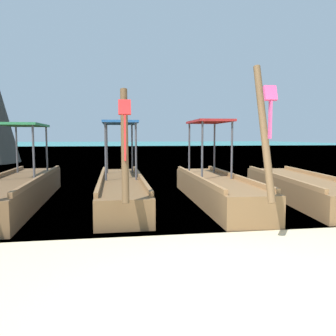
{
  "coord_description": "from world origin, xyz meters",
  "views": [
    {
      "loc": [
        -1.18,
        -3.11,
        1.63
      ],
      "look_at": [
        0.0,
        4.33,
        0.94
      ],
      "focal_mm": 36.17,
      "sensor_mm": 36.0,
      "label": 1
    }
  ],
  "objects_px": {
    "longtail_boat_blue_ribbon": "(18,189)",
    "longtail_boat_red_ribbon": "(121,188)",
    "longtail_boat_pink_ribbon": "(215,187)",
    "longtail_boat_turquoise_ribbon": "(300,188)"
  },
  "relations": [
    {
      "from": "longtail_boat_blue_ribbon",
      "to": "longtail_boat_red_ribbon",
      "type": "bearing_deg",
      "value": 0.81
    },
    {
      "from": "longtail_boat_red_ribbon",
      "to": "longtail_boat_blue_ribbon",
      "type": "bearing_deg",
      "value": -179.19
    },
    {
      "from": "longtail_boat_blue_ribbon",
      "to": "longtail_boat_red_ribbon",
      "type": "relative_size",
      "value": 1.04
    },
    {
      "from": "longtail_boat_blue_ribbon",
      "to": "longtail_boat_red_ribbon",
      "type": "distance_m",
      "value": 2.46
    },
    {
      "from": "longtail_boat_red_ribbon",
      "to": "longtail_boat_pink_ribbon",
      "type": "distance_m",
      "value": 2.37
    },
    {
      "from": "longtail_boat_pink_ribbon",
      "to": "longtail_boat_blue_ribbon",
      "type": "bearing_deg",
      "value": 174.49
    },
    {
      "from": "longtail_boat_pink_ribbon",
      "to": "longtail_boat_turquoise_ribbon",
      "type": "xyz_separation_m",
      "value": [
        2.34,
        0.07,
        -0.08
      ]
    },
    {
      "from": "longtail_boat_pink_ribbon",
      "to": "longtail_boat_red_ribbon",
      "type": "bearing_deg",
      "value": 167.94
    },
    {
      "from": "longtail_boat_pink_ribbon",
      "to": "longtail_boat_turquoise_ribbon",
      "type": "height_order",
      "value": "longtail_boat_turquoise_ribbon"
    },
    {
      "from": "longtail_boat_blue_ribbon",
      "to": "longtail_boat_turquoise_ribbon",
      "type": "height_order",
      "value": "longtail_boat_turquoise_ribbon"
    }
  ]
}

